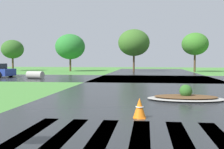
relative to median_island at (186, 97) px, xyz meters
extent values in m
cube|color=#232628|center=(-0.95, 0.10, -0.13)|extent=(11.18, 80.00, 0.01)
cube|color=#232628|center=(-0.95, 13.54, -0.13)|extent=(90.00, 10.06, 0.01)
cube|color=white|center=(-4.55, -6.22, -0.13)|extent=(0.45, 3.50, 0.01)
cube|color=white|center=(-3.65, -6.22, -0.13)|extent=(0.45, 3.50, 0.01)
cube|color=white|center=(-2.75, -6.22, -0.13)|extent=(0.45, 3.50, 0.01)
cube|color=white|center=(-1.85, -6.22, -0.13)|extent=(0.45, 3.50, 0.01)
cube|color=white|center=(-0.95, -6.22, -0.13)|extent=(0.45, 3.50, 0.01)
cube|color=white|center=(-0.05, -6.22, -0.13)|extent=(0.45, 3.50, 0.01)
ellipsoid|color=#9E9B93|center=(0.00, 0.00, -0.07)|extent=(3.37, 1.87, 0.12)
ellipsoid|color=brown|center=(0.00, 0.00, 0.02)|extent=(2.76, 1.53, 0.10)
sphere|color=#2D6023|center=(0.00, 0.00, 0.27)|extent=(0.56, 0.56, 0.56)
cylinder|color=black|center=(-15.58, 14.36, 0.19)|extent=(0.66, 0.29, 0.64)
cylinder|color=#9E9B93|center=(-11.97, 12.03, 0.22)|extent=(1.72, 1.08, 0.70)
cone|color=orange|center=(-1.93, -4.07, 0.18)|extent=(0.40, 0.40, 0.63)
torus|color=white|center=(-1.93, -4.07, 0.21)|extent=(0.25, 0.25, 0.04)
cube|color=orange|center=(-1.93, -4.07, -0.12)|extent=(0.36, 0.36, 0.03)
cylinder|color=#4C3823|center=(-22.56, 28.68, 0.95)|extent=(0.28, 0.28, 2.17)
ellipsoid|color=#315C23|center=(-22.56, 28.68, 3.24)|extent=(3.43, 3.43, 2.92)
cylinder|color=#4C3823|center=(-13.12, 28.02, 0.93)|extent=(0.28, 0.28, 2.13)
ellipsoid|color=#29752D|center=(-13.12, 28.02, 3.55)|extent=(4.43, 4.43, 3.77)
cylinder|color=#4C3823|center=(-3.62, 28.25, 1.18)|extent=(0.28, 0.28, 2.62)
ellipsoid|color=#376324|center=(-3.62, 28.25, 4.09)|extent=(4.59, 4.59, 3.90)
cylinder|color=#4C3823|center=(5.04, 28.10, 1.20)|extent=(0.28, 0.28, 2.67)
ellipsoid|color=#377325|center=(5.04, 28.10, 3.84)|extent=(3.73, 3.73, 3.17)
camera|label=1|loc=(-1.71, -12.49, 1.66)|focal=44.51mm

